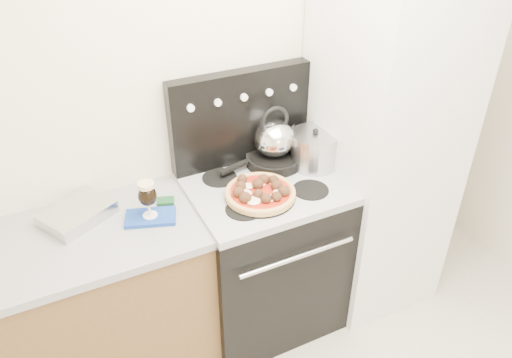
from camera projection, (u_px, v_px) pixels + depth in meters
room_shell at (365, 241)px, 1.63m from camera, size 3.52×3.01×2.52m
base_cabinet at (55, 323)px, 2.38m from camera, size 1.45×0.60×0.86m
countertop at (32, 252)px, 2.14m from camera, size 1.48×0.63×0.04m
stove_body at (263, 256)px, 2.77m from camera, size 0.76×0.65×0.88m
cooktop at (264, 187)px, 2.51m from camera, size 0.76×0.65×0.04m
backguard at (241, 117)px, 2.57m from camera, size 0.76×0.08×0.50m
fridge at (380, 150)px, 2.73m from camera, size 0.64×0.68×1.90m
foil_sheet at (77, 214)px, 2.28m from camera, size 0.37×0.34×0.06m
oven_mitt at (151, 217)px, 2.29m from camera, size 0.26×0.20×0.02m
beer_glass at (148, 199)px, 2.24m from camera, size 0.10×0.10×0.18m
pizza_pan at (260, 197)px, 2.40m from camera, size 0.38×0.38×0.01m
pizza at (260, 192)px, 2.39m from camera, size 0.39×0.39×0.05m
skillet at (274, 159)px, 2.65m from camera, size 0.36×0.36×0.05m
tea_kettle at (274, 136)px, 2.57m from camera, size 0.24×0.24×0.23m
stock_pot at (314, 150)px, 2.61m from camera, size 0.31×0.31×0.18m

